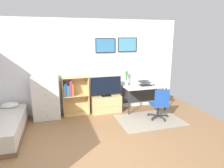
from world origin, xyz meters
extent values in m
plane|color=#936B44|center=(0.00, 0.00, 0.00)|extent=(7.20, 7.20, 0.00)
cube|color=white|center=(0.00, 2.43, 1.35)|extent=(6.12, 0.06, 2.70)
cube|color=black|center=(0.81, 2.38, 1.95)|extent=(0.59, 0.02, 0.42)
cube|color=teal|center=(0.81, 2.37, 1.95)|extent=(0.55, 0.01, 0.38)
cube|color=black|center=(1.49, 2.38, 1.97)|extent=(0.59, 0.02, 0.42)
cube|color=#4C93B7|center=(1.49, 2.37, 1.97)|extent=(0.55, 0.01, 0.38)
cube|color=#9E937F|center=(1.73, 1.24, 0.00)|extent=(1.70, 1.20, 0.01)
ellipsoid|color=white|center=(-1.81, 2.09, 0.50)|extent=(0.45, 0.29, 0.14)
cube|color=white|center=(-0.92, 2.16, 0.60)|extent=(0.70, 0.42, 1.20)
cube|color=silver|center=(-0.92, 1.94, 0.15)|extent=(0.66, 0.01, 0.28)
sphere|color=#A59E8C|center=(-0.92, 1.93, 0.15)|extent=(0.03, 0.03, 0.03)
cube|color=silver|center=(-0.92, 1.94, 0.45)|extent=(0.66, 0.01, 0.28)
sphere|color=#A59E8C|center=(-0.92, 1.93, 0.45)|extent=(0.03, 0.03, 0.03)
cube|color=silver|center=(-0.92, 1.94, 0.75)|extent=(0.66, 0.01, 0.28)
sphere|color=#A59E8C|center=(-0.92, 1.93, 0.75)|extent=(0.03, 0.03, 0.03)
cube|color=silver|center=(-0.92, 1.94, 1.05)|extent=(0.66, 0.01, 0.28)
sphere|color=#A59E8C|center=(-0.92, 1.93, 1.05)|extent=(0.03, 0.03, 0.03)
cube|color=tan|center=(-0.47, 2.22, 0.56)|extent=(0.02, 0.30, 1.11)
cube|color=tan|center=(0.24, 2.22, 0.56)|extent=(0.02, 0.30, 1.11)
cube|color=tan|center=(-0.12, 2.22, 0.01)|extent=(0.73, 0.30, 0.02)
cube|color=tan|center=(-0.12, 2.22, 0.58)|extent=(0.69, 0.30, 0.02)
cube|color=tan|center=(-0.12, 2.22, 1.10)|extent=(0.69, 0.30, 0.02)
cube|color=tan|center=(-0.12, 2.37, 0.56)|extent=(0.73, 0.01, 1.11)
cube|color=orange|center=(-0.44, 2.18, 0.74)|extent=(0.02, 0.19, 0.31)
cube|color=#1E519E|center=(-0.41, 2.19, 0.77)|extent=(0.04, 0.21, 0.36)
cube|color=#1E519E|center=(-0.37, 2.18, 0.78)|extent=(0.02, 0.19, 0.39)
cube|color=#2D8C4C|center=(-0.34, 2.19, 0.74)|extent=(0.04, 0.21, 0.31)
cube|color=#8C388C|center=(-0.30, 2.19, 0.74)|extent=(0.03, 0.22, 0.30)
cube|color=#8C388C|center=(-0.26, 2.19, 0.81)|extent=(0.03, 0.23, 0.44)
cube|color=red|center=(-0.23, 2.17, 0.81)|extent=(0.02, 0.17, 0.45)
cube|color=orange|center=(-0.20, 2.16, 0.76)|extent=(0.04, 0.17, 0.35)
cube|color=tan|center=(0.76, 2.17, 0.25)|extent=(0.88, 0.40, 0.50)
cube|color=tan|center=(0.76, 1.97, 0.25)|extent=(0.88, 0.01, 0.02)
cube|color=black|center=(0.76, 2.15, 0.51)|extent=(0.28, 0.16, 0.02)
cube|color=black|center=(0.76, 2.15, 0.54)|extent=(0.06, 0.04, 0.05)
cube|color=black|center=(0.76, 2.15, 0.82)|extent=(0.89, 0.02, 0.52)
cube|color=black|center=(0.76, 2.14, 0.82)|extent=(0.86, 0.01, 0.49)
cube|color=silver|center=(1.93, 2.06, 0.72)|extent=(1.25, 0.63, 0.03)
cube|color=#2D2D30|center=(1.34, 1.77, 0.35)|extent=(0.03, 0.03, 0.71)
cube|color=#2D2D30|center=(2.53, 1.77, 0.35)|extent=(0.03, 0.03, 0.71)
cube|color=#2D2D30|center=(1.34, 2.34, 0.35)|extent=(0.03, 0.03, 0.71)
cube|color=#2D2D30|center=(2.53, 2.34, 0.35)|extent=(0.03, 0.03, 0.71)
cube|color=#2D2D30|center=(1.93, 2.36, 0.39)|extent=(1.19, 0.02, 0.50)
cylinder|color=#232326|center=(2.31, 1.28, 0.03)|extent=(0.05, 0.05, 0.05)
cube|color=#232326|center=(2.17, 1.30, 0.07)|extent=(0.28, 0.07, 0.02)
cylinder|color=#232326|center=(2.15, 1.57, 0.03)|extent=(0.05, 0.05, 0.05)
cube|color=#232326|center=(2.09, 1.44, 0.07)|extent=(0.15, 0.27, 0.02)
cylinder|color=#232326|center=(1.83, 1.51, 0.03)|extent=(0.05, 0.05, 0.05)
cube|color=#232326|center=(1.93, 1.41, 0.07)|extent=(0.22, 0.22, 0.02)
cylinder|color=#232326|center=(1.78, 1.18, 0.03)|extent=(0.05, 0.05, 0.05)
cube|color=#232326|center=(1.91, 1.25, 0.07)|extent=(0.26, 0.16, 0.02)
cylinder|color=#232326|center=(2.08, 1.04, 0.03)|extent=(0.05, 0.05, 0.05)
cube|color=#232326|center=(2.05, 1.18, 0.07)|extent=(0.08, 0.28, 0.02)
cylinder|color=#232326|center=(2.03, 1.31, 0.23)|extent=(0.04, 0.04, 0.30)
cube|color=#1E479E|center=(2.03, 1.31, 0.40)|extent=(0.50, 0.50, 0.03)
cube|color=#1E479E|center=(2.00, 1.12, 0.64)|extent=(0.40, 0.09, 0.45)
cube|color=#333338|center=(2.02, 2.12, 0.75)|extent=(0.38, 0.27, 0.01)
cube|color=black|center=(2.02, 2.11, 0.75)|extent=(0.35, 0.24, 0.00)
cube|color=#333338|center=(2.02, 2.27, 0.87)|extent=(0.38, 0.25, 0.07)
cube|color=navy|center=(2.02, 2.27, 0.87)|extent=(0.36, 0.23, 0.06)
ellipsoid|color=#262628|center=(2.26, 2.07, 0.76)|extent=(0.06, 0.10, 0.03)
cylinder|color=silver|center=(1.44, 2.26, 0.82)|extent=(0.09, 0.09, 0.16)
cylinder|color=#3D8438|center=(1.45, 2.26, 0.94)|extent=(0.01, 0.01, 0.31)
sphere|color=#308B2C|center=(1.45, 2.26, 1.10)|extent=(0.07, 0.07, 0.07)
cylinder|color=#3D8438|center=(1.43, 2.27, 0.94)|extent=(0.01, 0.01, 0.29)
sphere|color=#308B2C|center=(1.43, 2.27, 1.08)|extent=(0.07, 0.07, 0.07)
cylinder|color=#3D8438|center=(1.43, 2.26, 0.97)|extent=(0.01, 0.01, 0.37)
sphere|color=#308B2C|center=(1.43, 2.26, 1.16)|extent=(0.07, 0.07, 0.07)
cylinder|color=#3D8438|center=(1.43, 2.25, 0.98)|extent=(0.01, 0.01, 0.39)
sphere|color=#308B2C|center=(1.43, 2.25, 1.17)|extent=(0.07, 0.07, 0.07)
cylinder|color=silver|center=(1.61, 1.99, 0.74)|extent=(0.06, 0.06, 0.01)
cylinder|color=silver|center=(1.61, 1.99, 0.80)|extent=(0.01, 0.01, 0.10)
cone|color=silver|center=(1.61, 1.99, 0.88)|extent=(0.07, 0.07, 0.07)
camera|label=1|loc=(-0.72, -3.35, 2.23)|focal=32.34mm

